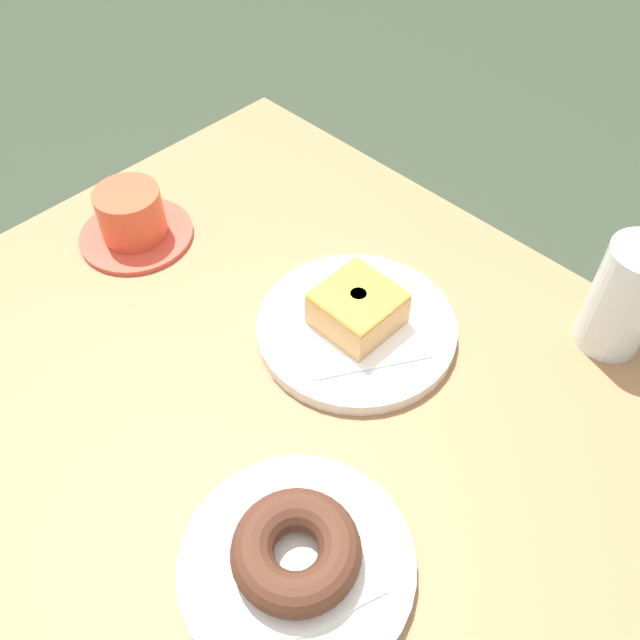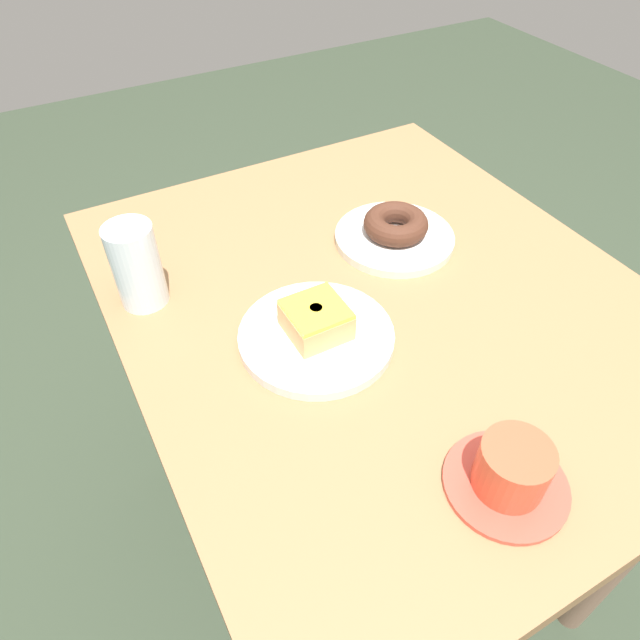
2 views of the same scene
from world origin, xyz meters
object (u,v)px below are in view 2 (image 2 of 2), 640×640
Objects in this scene: plate_glazed_square at (316,336)px; coffee_cup at (511,471)px; plate_chocolate_ring at (394,238)px; donut_chocolate_ring at (396,224)px; water_glass at (137,266)px; donut_glazed_square at (316,319)px.

plate_glazed_square is 0.32m from coffee_cup.
donut_chocolate_ring is (0.00, 0.00, 0.03)m from plate_chocolate_ring.
water_glass reaches higher than plate_chocolate_ring.
plate_glazed_square and plate_chocolate_ring have the same top height.
donut_chocolate_ring reaches higher than plate_chocolate_ring.
coffee_cup is at bearing 161.40° from plate_chocolate_ring.
donut_glazed_square is at bearing 121.95° from donut_chocolate_ring.
donut_chocolate_ring reaches higher than plate_glazed_square.
water_glass is at bearing 42.98° from donut_glazed_square.
coffee_cup is at bearing 161.40° from donut_chocolate_ring.
plate_glazed_square is 0.29m from water_glass.
donut_chocolate_ring is at bearing -58.05° from plate_glazed_square.
plate_glazed_square is 0.28m from donut_chocolate_ring.
plate_glazed_square is at bearing -137.02° from water_glass.
donut_glazed_square reaches higher than donut_chocolate_ring.
donut_glazed_square is 0.32m from coffee_cup.
water_glass reaches higher than plate_glazed_square.
plate_chocolate_ring is 0.48m from coffee_cup.
donut_glazed_square reaches higher than plate_glazed_square.
plate_chocolate_ring is (0.15, -0.23, -0.00)m from plate_glazed_square.
plate_chocolate_ring is at bearing -97.95° from water_glass.
donut_glazed_square is at bearing 180.00° from plate_glazed_square.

